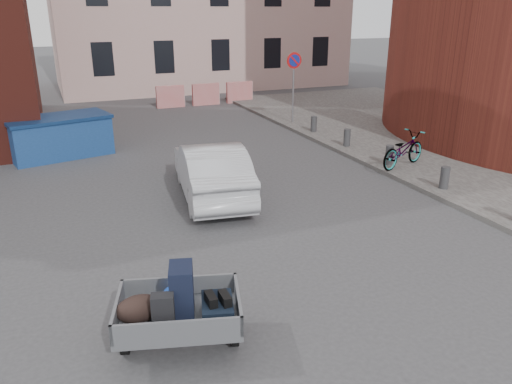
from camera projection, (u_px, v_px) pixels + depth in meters
name	position (u px, v px, depth m)	size (l,w,h in m)	color
ground	(232.00, 257.00, 9.15)	(120.00, 120.00, 0.00)	#38383A
sidewalk	(478.00, 147.00, 16.22)	(9.00, 24.00, 0.12)	#474442
no_parking_sign	(294.00, 73.00, 18.84)	(0.60, 0.09, 2.65)	gray
bollards	(389.00, 155.00, 14.14)	(0.22, 9.02, 0.55)	#3A3A3D
barriers	(206.00, 94.00, 23.49)	(4.70, 0.18, 1.00)	red
trailer	(178.00, 309.00, 6.51)	(1.84, 1.96, 1.20)	black
dumpster	(60.00, 136.00, 15.26)	(3.23, 2.17, 1.24)	navy
silver_car	(212.00, 170.00, 11.92)	(1.41, 4.04, 1.33)	silver
bicycle	(403.00, 150.00, 13.88)	(0.64, 1.83, 0.96)	black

